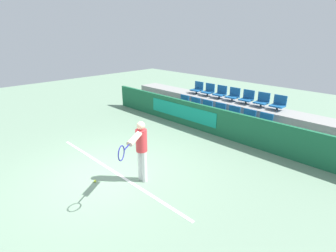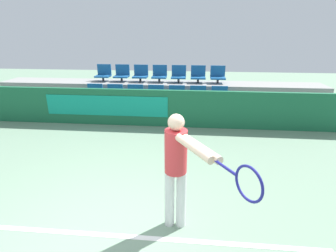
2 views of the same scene
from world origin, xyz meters
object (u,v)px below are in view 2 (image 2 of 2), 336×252
at_px(stadium_chair_3, 156,95).
at_px(stadium_chair_6, 219,97).
at_px(stadium_chair_1, 115,95).
at_px(stadium_chair_2, 135,95).
at_px(stadium_chair_10, 160,75).
at_px(stadium_chair_12, 198,75).
at_px(stadium_chair_13, 218,75).
at_px(stadium_chair_0, 94,94).
at_px(stadium_chair_7, 104,74).
at_px(stadium_chair_8, 122,74).
at_px(stadium_chair_4, 177,96).
at_px(tennis_player, 179,164).
at_px(stadium_chair_11, 179,75).
at_px(stadium_chair_9, 141,74).
at_px(stadium_chair_5, 198,96).

height_order(stadium_chair_3, stadium_chair_6, same).
distance_m(stadium_chair_1, stadium_chair_2, 0.63).
relative_size(stadium_chair_1, stadium_chair_10, 1.00).
height_order(stadium_chair_12, stadium_chair_13, same).
bearing_deg(stadium_chair_10, stadium_chair_1, -142.21).
xyz_separation_m(stadium_chair_1, stadium_chair_3, (1.26, 0.00, 0.00)).
relative_size(stadium_chair_0, stadium_chair_7, 1.00).
bearing_deg(stadium_chair_10, stadium_chair_6, -27.33).
xyz_separation_m(stadium_chair_2, stadium_chair_13, (2.52, 0.98, 0.47)).
bearing_deg(stadium_chair_8, stadium_chair_1, -90.00).
height_order(stadium_chair_4, stadium_chair_8, stadium_chair_8).
relative_size(stadium_chair_1, stadium_chair_3, 1.00).
bearing_deg(stadium_chair_1, stadium_chair_12, 21.19).
bearing_deg(tennis_player, stadium_chair_13, 48.38).
bearing_deg(stadium_chair_11, stadium_chair_1, -152.67).
bearing_deg(tennis_player, stadium_chair_6, 46.51).
bearing_deg(stadium_chair_1, stadium_chair_6, 0.00).
relative_size(stadium_chair_0, stadium_chair_13, 1.00).
xyz_separation_m(stadium_chair_2, stadium_chair_6, (2.52, 0.00, 0.00)).
distance_m(stadium_chair_9, stadium_chair_12, 1.89).
bearing_deg(stadium_chair_6, stadium_chair_4, 180.00).
bearing_deg(stadium_chair_2, stadium_chair_10, 57.18).
bearing_deg(stadium_chair_3, stadium_chair_0, 180.00).
xyz_separation_m(stadium_chair_7, stadium_chair_10, (1.89, 0.00, 0.00)).
height_order(stadium_chair_3, stadium_chair_4, same).
height_order(stadium_chair_2, stadium_chair_6, same).
xyz_separation_m(stadium_chair_9, stadium_chair_12, (1.89, 0.00, 0.00)).
xyz_separation_m(stadium_chair_0, stadium_chair_7, (0.00, 0.98, 0.47)).
bearing_deg(stadium_chair_1, stadium_chair_7, 122.82).
bearing_deg(stadium_chair_2, stadium_chair_3, 0.00).
bearing_deg(stadium_chair_9, stadium_chair_8, 180.00).
bearing_deg(stadium_chair_6, stadium_chair_12, 122.82).
bearing_deg(stadium_chair_7, stadium_chair_8, 0.00).
bearing_deg(tennis_player, stadium_chair_8, 78.95).
bearing_deg(stadium_chair_0, stadium_chair_1, 0.00).
relative_size(stadium_chair_4, stadium_chair_13, 1.00).
bearing_deg(stadium_chair_2, stadium_chair_8, 122.82).
height_order(stadium_chair_10, tennis_player, tennis_player).
bearing_deg(stadium_chair_8, stadium_chair_12, 0.00).
relative_size(stadium_chair_2, stadium_chair_3, 1.00).
bearing_deg(stadium_chair_13, stadium_chair_1, -162.77).
distance_m(stadium_chair_1, stadium_chair_3, 1.26).
xyz_separation_m(stadium_chair_8, stadium_chair_11, (1.89, 0.00, 0.00)).
relative_size(stadium_chair_2, stadium_chair_4, 1.00).
height_order(stadium_chair_1, stadium_chair_10, stadium_chair_10).
bearing_deg(stadium_chair_3, stadium_chair_10, 90.00).
distance_m(stadium_chair_8, stadium_chair_9, 0.63).
bearing_deg(stadium_chair_6, tennis_player, -101.11).
bearing_deg(stadium_chair_12, tennis_player, -92.98).
distance_m(stadium_chair_0, stadium_chair_5, 3.16).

